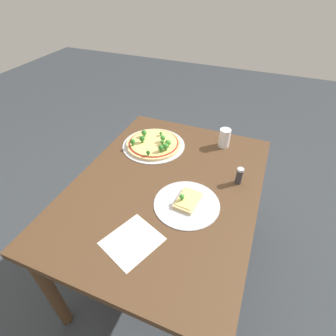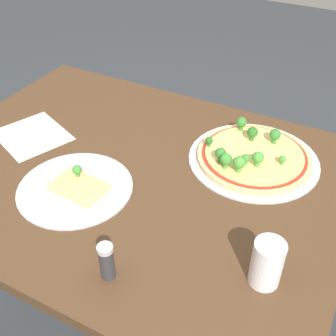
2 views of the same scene
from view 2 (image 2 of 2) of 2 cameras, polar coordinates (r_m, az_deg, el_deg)
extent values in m
plane|color=#33383D|center=(1.73, -3.80, -18.98)|extent=(8.00, 8.00, 0.00)
cube|color=#4C331E|center=(1.20, -5.18, -0.75)|extent=(1.19, 0.90, 0.04)
cylinder|color=#4C331E|center=(1.93, -12.09, 2.25)|extent=(0.06, 0.06, 0.68)
cylinder|color=#4C331E|center=(1.61, 20.19, -8.42)|extent=(0.06, 0.06, 0.68)
cylinder|color=#B7B7BC|center=(1.24, 11.49, 1.14)|extent=(0.37, 0.37, 0.00)
cylinder|color=#E5C17F|center=(1.23, 11.54, 1.48)|extent=(0.32, 0.32, 0.01)
cylinder|color=#A82D1E|center=(1.23, 11.59, 1.77)|extent=(0.30, 0.30, 0.00)
cylinder|color=#EACC75|center=(1.22, 11.61, 1.89)|extent=(0.28, 0.28, 0.00)
sphere|color=#3D8933|center=(1.17, 10.49, 1.32)|extent=(0.02, 0.02, 0.02)
cylinder|color=#488E3A|center=(1.17, 10.41, 0.72)|extent=(0.01, 0.01, 0.01)
sphere|color=#479338|center=(1.13, 9.62, 0.75)|extent=(0.03, 0.03, 0.03)
cylinder|color=#51973E|center=(1.15, 9.50, -0.14)|extent=(0.02, 0.02, 0.02)
sphere|color=#337A2D|center=(1.26, 14.31, 4.42)|extent=(0.03, 0.03, 0.03)
cylinder|color=#3F8136|center=(1.28, 14.17, 3.63)|extent=(0.01, 0.01, 0.01)
sphere|color=#337A2D|center=(1.16, 7.14, 2.01)|extent=(0.03, 0.03, 0.03)
cylinder|color=#3F8136|center=(1.17, 7.06, 1.21)|extent=(0.01, 0.01, 0.01)
sphere|color=#286B23|center=(1.22, 5.59, 3.73)|extent=(0.02, 0.02, 0.02)
cylinder|color=#37742D|center=(1.23, 5.55, 3.19)|extent=(0.01, 0.01, 0.01)
sphere|color=#3D8933|center=(1.14, 7.84, 1.22)|extent=(0.03, 0.03, 0.03)
cylinder|color=#488E3A|center=(1.15, 7.75, 0.37)|extent=(0.02, 0.02, 0.02)
sphere|color=#337A2D|center=(1.30, 9.94, 6.15)|extent=(0.03, 0.03, 0.03)
cylinder|color=#3F8136|center=(1.31, 9.84, 5.40)|extent=(0.01, 0.01, 0.01)
sphere|color=#479338|center=(1.16, 12.10, 1.42)|extent=(0.03, 0.03, 0.03)
cylinder|color=#51973E|center=(1.17, 11.97, 0.61)|extent=(0.01, 0.01, 0.01)
sphere|color=#479338|center=(1.19, 15.28, 1.17)|extent=(0.02, 0.02, 0.02)
cylinder|color=#51973E|center=(1.20, 15.17, 0.68)|extent=(0.01, 0.01, 0.01)
sphere|color=#286B23|center=(1.26, 11.38, 4.78)|extent=(0.03, 0.03, 0.03)
cylinder|color=#37742D|center=(1.27, 11.26, 4.01)|extent=(0.01, 0.01, 0.01)
cylinder|color=#B7B7BC|center=(1.14, -12.46, -2.65)|extent=(0.31, 0.31, 0.00)
cube|color=#E5C17F|center=(1.13, -11.97, -2.49)|extent=(0.15, 0.11, 0.02)
cube|color=#EACC75|center=(1.12, -12.03, -2.11)|extent=(0.13, 0.09, 0.00)
sphere|color=#3D8933|center=(1.13, -12.23, -0.23)|extent=(0.02, 0.02, 0.02)
cylinder|color=#488E3A|center=(1.14, -12.12, -0.86)|extent=(0.01, 0.01, 0.01)
cylinder|color=white|center=(0.90, 13.25, -12.45)|extent=(0.07, 0.07, 0.11)
cylinder|color=#333338|center=(0.90, -8.27, -12.64)|extent=(0.03, 0.03, 0.08)
cylinder|color=#B2B2B7|center=(0.87, -8.55, -10.75)|extent=(0.03, 0.03, 0.01)
cube|color=white|center=(1.38, -17.82, 4.29)|extent=(0.27, 0.25, 0.00)
camera|label=1|loc=(1.47, -57.08, 30.83)|focal=28.00mm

